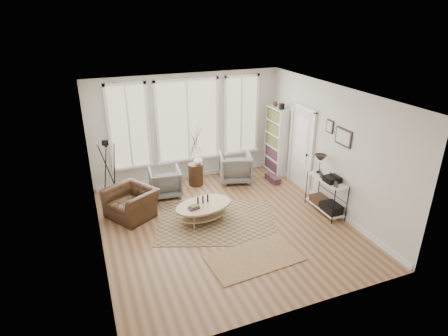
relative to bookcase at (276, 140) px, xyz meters
name	(u,v)px	position (x,y,z in m)	size (l,w,h in m)	color
room	(226,165)	(-2.42, -2.20, 0.47)	(5.50, 5.54, 2.90)	#946B4B
bay_window	(188,122)	(-2.44, 0.49, 0.65)	(4.14, 0.12, 2.24)	tan
door	(301,146)	(0.13, -1.08, 0.17)	(0.09, 1.06, 2.22)	silver
bookcase	(276,140)	(0.00, 0.00, 0.00)	(0.31, 0.85, 2.06)	white
low_shelf	(326,192)	(-0.06, -2.52, -0.44)	(0.38, 1.08, 1.30)	white
wall_art	(340,134)	(0.14, -2.49, 0.92)	(0.04, 0.88, 0.44)	black
rug_main	(217,221)	(-2.56, -2.00, -0.95)	(2.62, 1.96, 0.01)	brown
rug_runner	(254,258)	(-2.37, -3.54, -0.94)	(1.76, 0.98, 0.01)	brown
coffee_table	(204,208)	(-2.83, -1.88, -0.63)	(1.46, 1.09, 0.61)	tan
armchair_left	(165,182)	(-3.32, -0.32, -0.60)	(0.76, 0.78, 0.71)	slate
armchair_right	(235,167)	(-1.32, -0.16, -0.56)	(0.84, 0.86, 0.78)	slate
side_table	(195,157)	(-2.41, -0.01, -0.15)	(0.40, 0.40, 1.67)	#3B2415
vase	(198,160)	(-2.35, -0.05, -0.24)	(0.22, 0.22, 0.23)	silver
accent_chair	(131,203)	(-4.28, -1.06, -0.62)	(0.91, 1.04, 0.67)	#3B2415
tripod_camera	(110,174)	(-4.62, -0.14, -0.23)	(0.56, 0.56, 1.58)	black
book_stack_near	(270,177)	(-0.39, -0.46, -0.87)	(0.20, 0.26, 0.17)	maroon
book_stack_far	(275,181)	(-0.39, -0.74, -0.87)	(0.21, 0.26, 0.17)	maroon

